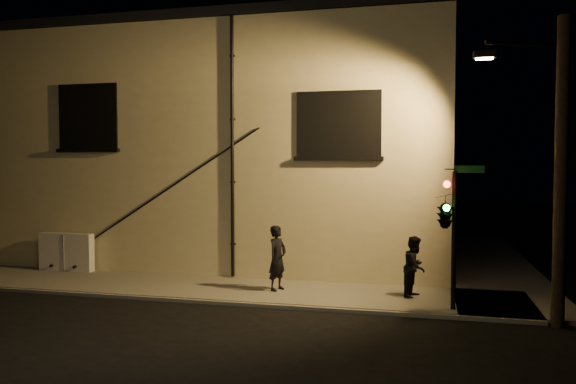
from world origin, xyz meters
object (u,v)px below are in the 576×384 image
(traffic_signal, at_px, (446,213))
(streetlamp_pole, at_px, (556,163))
(pedestrian_b, at_px, (415,267))
(utility_cabinet, at_px, (67,252))
(pedestrian_a, at_px, (277,258))

(traffic_signal, height_order, streetlamp_pole, streetlamp_pole)
(pedestrian_b, height_order, streetlamp_pole, streetlamp_pole)
(utility_cabinet, height_order, pedestrian_a, pedestrian_a)
(pedestrian_a, height_order, pedestrian_b, pedestrian_a)
(pedestrian_a, distance_m, traffic_signal, 5.01)
(traffic_signal, relative_size, streetlamp_pole, 0.51)
(pedestrian_a, height_order, streetlamp_pole, streetlamp_pole)
(pedestrian_b, relative_size, traffic_signal, 0.46)
(streetlamp_pole, bearing_deg, pedestrian_a, 167.39)
(pedestrian_a, bearing_deg, utility_cabinet, 102.84)
(traffic_signal, bearing_deg, pedestrian_b, 121.38)
(utility_cabinet, xyz_separation_m, streetlamp_pole, (14.85, -2.77, 3.02))
(utility_cabinet, height_order, pedestrian_b, pedestrian_b)
(pedestrian_b, distance_m, traffic_signal, 2.16)
(pedestrian_a, relative_size, streetlamp_pole, 0.26)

